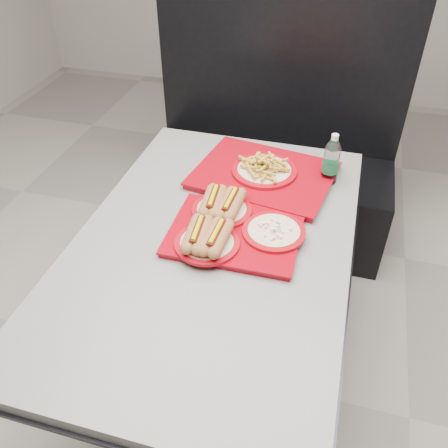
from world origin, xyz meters
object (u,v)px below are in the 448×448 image
(tray_near, at_px, (230,227))
(tray_far, at_px, (264,172))
(booth_bench, at_px, (271,163))
(diner_table, at_px, (214,275))
(water_bottle, at_px, (331,162))

(tray_near, height_order, tray_far, tray_far)
(booth_bench, height_order, tray_far, booth_bench)
(diner_table, relative_size, booth_bench, 1.05)
(diner_table, distance_m, water_bottle, 0.62)
(booth_bench, bearing_deg, tray_far, -82.84)
(diner_table, bearing_deg, water_bottle, 53.83)
(tray_near, height_order, water_bottle, water_bottle)
(diner_table, xyz_separation_m, water_bottle, (0.33, 0.45, 0.25))
(diner_table, xyz_separation_m, tray_far, (0.09, 0.40, 0.20))
(tray_near, xyz_separation_m, tray_far, (0.04, 0.37, -0.00))
(booth_bench, bearing_deg, tray_near, -87.42)
(water_bottle, bearing_deg, tray_near, -124.30)
(diner_table, height_order, water_bottle, water_bottle)
(booth_bench, relative_size, tray_near, 3.02)
(booth_bench, xyz_separation_m, tray_far, (0.09, -0.69, 0.38))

